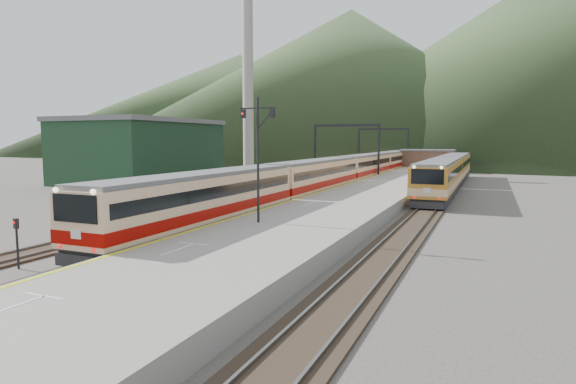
% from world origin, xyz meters
% --- Properties ---
extents(track_main, '(2.60, 200.00, 0.23)m').
position_xyz_m(track_main, '(0.00, 40.00, 0.07)').
color(track_main, black).
rests_on(track_main, ground).
extents(track_far, '(2.60, 200.00, 0.23)m').
position_xyz_m(track_far, '(-5.00, 40.00, 0.07)').
color(track_far, black).
rests_on(track_far, ground).
extents(track_second, '(2.60, 200.00, 0.23)m').
position_xyz_m(track_second, '(11.50, 40.00, 0.07)').
color(track_second, black).
rests_on(track_second, ground).
extents(platform, '(8.00, 100.00, 1.00)m').
position_xyz_m(platform, '(5.60, 38.00, 0.50)').
color(platform, gray).
rests_on(platform, ground).
extents(gantry_near, '(9.55, 0.25, 8.00)m').
position_xyz_m(gantry_near, '(-2.85, 55.00, 5.59)').
color(gantry_near, black).
rests_on(gantry_near, ground).
extents(gantry_far, '(9.55, 0.25, 8.00)m').
position_xyz_m(gantry_far, '(-2.85, 80.00, 5.59)').
color(gantry_far, black).
rests_on(gantry_far, ground).
extents(warehouse, '(14.50, 20.50, 8.60)m').
position_xyz_m(warehouse, '(-28.00, 42.00, 4.32)').
color(warehouse, '#16301F').
rests_on(warehouse, ground).
extents(smokestack, '(1.80, 1.80, 30.00)m').
position_xyz_m(smokestack, '(-22.00, 62.00, 15.00)').
color(smokestack, '#9E998E').
rests_on(smokestack, ground).
extents(station_shed, '(9.40, 4.40, 3.10)m').
position_xyz_m(station_shed, '(5.60, 78.00, 2.57)').
color(station_shed, brown).
rests_on(station_shed, platform).
extents(hill_a, '(180.00, 180.00, 60.00)m').
position_xyz_m(hill_a, '(-40.00, 190.00, 30.00)').
color(hill_a, '#314225').
rests_on(hill_a, ground).
extents(hill_b, '(220.00, 220.00, 75.00)m').
position_xyz_m(hill_b, '(30.00, 230.00, 37.50)').
color(hill_b, '#314225').
rests_on(hill_b, ground).
extents(hill_d, '(200.00, 200.00, 55.00)m').
position_xyz_m(hill_d, '(-120.00, 240.00, 27.50)').
color(hill_d, '#314225').
rests_on(hill_d, ground).
extents(main_train, '(2.96, 81.17, 3.62)m').
position_xyz_m(main_train, '(0.00, 44.66, 2.04)').
color(main_train, '#DFB286').
rests_on(main_train, track_main).
extents(second_train, '(3.07, 41.82, 3.75)m').
position_xyz_m(second_train, '(11.50, 49.26, 2.11)').
color(second_train, '#BA7625').
rests_on(second_train, track_second).
extents(signal_mast, '(2.20, 0.23, 7.09)m').
position_xyz_m(signal_mast, '(3.89, 13.57, 5.32)').
color(signal_mast, black).
rests_on(signal_mast, platform).
extents(short_signal_a, '(0.25, 0.20, 2.27)m').
position_xyz_m(short_signal_a, '(-3.05, 3.63, 1.46)').
color(short_signal_a, black).
rests_on(short_signal_a, ground).
extents(short_signal_b, '(0.25, 0.20, 2.27)m').
position_xyz_m(short_signal_b, '(-2.23, 35.99, 1.46)').
color(short_signal_b, black).
rests_on(short_signal_b, ground).
extents(short_signal_c, '(0.23, 0.17, 2.27)m').
position_xyz_m(short_signal_c, '(-6.77, 17.07, 1.46)').
color(short_signal_c, black).
rests_on(short_signal_c, ground).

